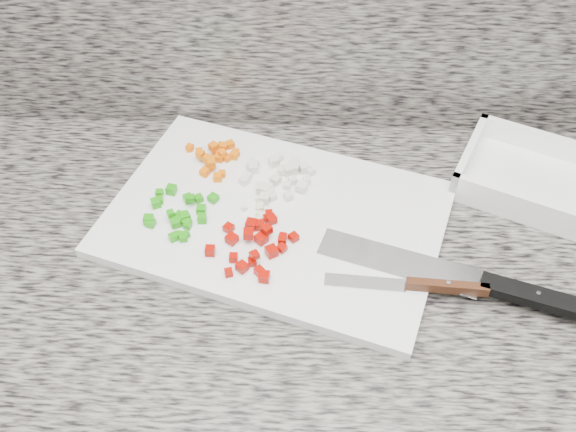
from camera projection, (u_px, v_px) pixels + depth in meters
The scene contains 11 objects.
cabinet at pixel (299, 399), 1.29m from camera, with size 3.92×0.62×0.86m, color silver.
countertop at pixel (303, 259), 0.96m from camera, with size 3.96×0.64×0.04m, color slate.
cutting_board at pixel (276, 219), 0.98m from camera, with size 0.50×0.33×0.02m, color white.
carrot_pile at pixel (215, 157), 1.05m from camera, with size 0.09×0.10×0.02m.
onion_pile at pixel (277, 177), 1.02m from camera, with size 0.12×0.11×0.02m.
green_pepper_pile at pixel (179, 213), 0.97m from camera, with size 0.11×0.11×0.02m.
red_pepper_pile at pixel (256, 243), 0.92m from camera, with size 0.13×0.13×0.02m.
garlic_pile at pixel (261, 213), 0.97m from camera, with size 0.06×0.07×0.01m.
chef_knife at pixel (487, 285), 0.88m from camera, with size 0.37×0.15×0.02m.
paring_knife at pixel (426, 286), 0.87m from camera, with size 0.22×0.03×0.02m.
tray at pixel (537, 181), 1.02m from camera, with size 0.29×0.26×0.05m.
Camera 1 is at (0.00, 0.84, 1.63)m, focal length 40.00 mm.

